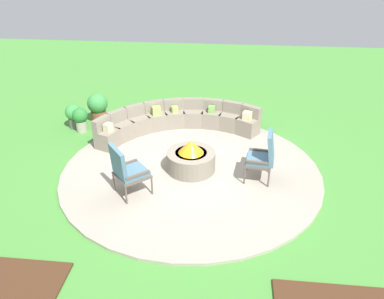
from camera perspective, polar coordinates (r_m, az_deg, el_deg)
The scene contains 9 objects.
ground_plane at distance 8.50m, azimuth -0.14°, elevation -3.31°, with size 24.00×24.00×0.00m, color #478C38.
patio_circle at distance 8.49m, azimuth -0.14°, elevation -3.13°, with size 5.65×5.65×0.06m, color #9E9384.
fire_pit at distance 8.33m, azimuth -0.15°, elevation -1.36°, with size 1.06×1.06×0.71m.
curved_stone_bench at distance 10.03m, azimuth -2.31°, elevation 4.22°, with size 4.03×2.00×0.73m.
lounge_chair_front_left at distance 7.50m, azimuth -9.65°, elevation -2.99°, with size 0.83×0.85×1.11m.
lounge_chair_front_right at distance 8.00m, azimuth 10.58°, elevation -0.86°, with size 0.64×0.65×1.10m.
potted_plant_0 at distance 10.84m, azimuth -17.18°, elevation 4.95°, with size 0.44×0.44×0.67m.
potted_plant_1 at distance 11.04m, azimuth -13.83°, elevation 6.25°, with size 0.56×0.56×0.82m.
potted_plant_2 at distance 10.56m, azimuth -16.25°, elevation 4.47°, with size 0.40×0.40×0.66m.
Camera 1 is at (0.78, -7.17, 4.50)m, focal length 35.88 mm.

